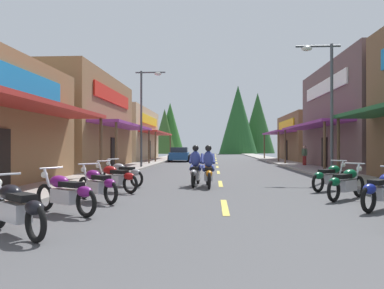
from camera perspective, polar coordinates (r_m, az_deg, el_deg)
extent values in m
cube|color=#4C4C4F|center=(30.34, 3.86, -3.21)|extent=(9.66, 89.65, 0.10)
cube|color=#9E9991|center=(30.87, -7.34, -2.96)|extent=(2.31, 89.65, 0.12)
cube|color=#9E9991|center=(30.98, 15.02, -2.94)|extent=(2.31, 89.65, 0.12)
cube|color=#E0C64C|center=(9.43, 5.06, -9.55)|extent=(0.16, 2.40, 0.01)
cube|color=#E0C64C|center=(15.10, 4.40, -6.03)|extent=(0.16, 2.40, 0.01)
cube|color=#E0C64C|center=(21.55, 4.08, -4.29)|extent=(0.16, 2.40, 0.01)
cube|color=#E0C64C|center=(27.04, 3.92, -3.46)|extent=(0.16, 2.40, 0.01)
cube|color=#E0C64C|center=(33.16, 3.81, -2.86)|extent=(0.16, 2.40, 0.01)
cube|color=#E0C64C|center=(39.44, 3.74, -2.44)|extent=(0.16, 2.40, 0.01)
cube|color=#E0C64C|center=(44.94, 3.69, -2.17)|extent=(0.16, 2.40, 0.01)
cube|color=#E0C64C|center=(50.26, 3.65, -1.96)|extent=(0.16, 2.40, 0.01)
cube|color=#E0C64C|center=(56.54, 3.61, -1.77)|extent=(0.16, 2.40, 0.01)
cube|color=#E0C64C|center=(61.79, 3.59, -1.63)|extent=(0.16, 2.40, 0.01)
cube|color=#E0C64C|center=(66.82, 3.57, -1.53)|extent=(0.16, 2.40, 0.01)
cube|color=#B72D28|center=(13.00, -24.13, 5.82)|extent=(1.80, 11.53, 0.16)
cylinder|color=brown|center=(17.83, -13.84, -0.62)|extent=(0.14, 0.14, 2.82)
cube|color=#197FCC|center=(13.53, -27.32, 9.52)|extent=(0.10, 8.97, 0.90)
cube|color=black|center=(13.36, -27.42, -2.28)|extent=(0.08, 1.10, 2.10)
cube|color=olive|center=(27.28, -20.68, 3.14)|extent=(8.43, 11.83, 6.25)
cube|color=#8C338C|center=(25.62, -10.15, 2.84)|extent=(1.80, 10.65, 0.16)
cylinder|color=brown|center=(20.45, -11.59, -0.57)|extent=(0.14, 0.14, 2.82)
cylinder|color=brown|center=(30.46, -6.62, -0.45)|extent=(0.14, 0.14, 2.82)
cube|color=red|center=(26.01, -11.96, 7.17)|extent=(0.10, 8.28, 0.90)
cube|color=black|center=(25.80, -12.01, -1.29)|extent=(0.08, 1.10, 2.10)
cube|color=tan|center=(40.46, -11.37, 1.47)|extent=(6.79, 13.29, 5.45)
cube|color=#B72D28|center=(39.59, -5.34, 1.76)|extent=(1.80, 11.96, 0.16)
cylinder|color=brown|center=(33.75, -5.65, -0.43)|extent=(0.14, 0.14, 2.82)
cylinder|color=brown|center=(45.21, -3.36, -0.38)|extent=(0.14, 0.14, 2.82)
cube|color=yellow|center=(39.80, -6.54, 3.70)|extent=(0.10, 9.30, 0.90)
cube|color=black|center=(39.71, -6.57, -0.92)|extent=(0.08, 1.10, 2.10)
cylinder|color=brown|center=(18.59, 21.58, -0.59)|extent=(0.14, 0.14, 2.82)
cube|color=brown|center=(27.40, 26.37, 3.89)|extent=(6.55, 12.31, 6.97)
cube|color=#8C338C|center=(26.02, 17.87, 2.80)|extent=(1.80, 11.08, 0.16)
cylinder|color=brown|center=(20.65, 19.72, -0.55)|extent=(0.14, 0.14, 2.82)
cylinder|color=brown|center=(31.04, 14.14, -0.44)|extent=(0.14, 0.14, 2.82)
cube|color=white|center=(26.49, 19.64, 8.27)|extent=(0.10, 8.62, 0.90)
cube|color=black|center=(26.21, 19.69, -1.27)|extent=(0.08, 1.10, 2.10)
cube|color=brown|center=(39.80, 19.51, 0.99)|extent=(7.33, 10.74, 4.73)
cube|color=#8C338C|center=(38.79, 13.02, 1.80)|extent=(1.80, 9.66, 0.16)
cylinder|color=brown|center=(34.08, 13.17, -0.42)|extent=(0.14, 0.14, 2.82)
cylinder|color=brown|center=(43.24, 11.07, -0.38)|extent=(0.14, 0.14, 2.82)
cube|color=yellow|center=(38.98, 14.23, 2.95)|extent=(0.10, 7.52, 0.90)
cube|color=black|center=(38.92, 14.27, -0.93)|extent=(0.08, 1.10, 2.10)
cylinder|color=#474C51|center=(25.70, -7.81, 3.81)|extent=(0.14, 0.14, 6.68)
cylinder|color=#474C51|center=(26.01, -6.42, 10.96)|extent=(2.06, 0.10, 0.10)
ellipsoid|color=silver|center=(25.91, -5.26, 10.78)|extent=(0.50, 0.30, 0.24)
cylinder|color=#474C51|center=(18.53, 20.70, 4.80)|extent=(0.14, 0.14, 6.30)
cylinder|color=#474C51|center=(18.86, 18.81, 14.12)|extent=(2.06, 0.10, 0.10)
ellipsoid|color=silver|center=(18.71, 17.22, 13.92)|extent=(0.50, 0.30, 0.24)
torus|color=black|center=(9.44, 25.52, -7.60)|extent=(0.54, 0.50, 0.64)
cube|color=silver|center=(10.10, 27.40, -6.65)|extent=(0.71, 0.68, 0.32)
cube|color=black|center=(9.85, 26.80, -5.18)|extent=(0.63, 0.61, 0.12)
ellipsoid|color=navy|center=(9.45, 25.65, -6.18)|extent=(0.49, 0.47, 0.24)
torus|color=black|center=(12.25, 24.26, -5.90)|extent=(0.53, 0.52, 0.64)
torus|color=black|center=(10.91, 20.97, -6.60)|extent=(0.53, 0.52, 0.64)
cube|color=silver|center=(11.57, 22.71, -5.84)|extent=(0.70, 0.69, 0.32)
ellipsoid|color=#0C5933|center=(11.72, 23.14, -4.19)|extent=(0.62, 0.62, 0.28)
cube|color=black|center=(11.32, 22.15, -4.54)|extent=(0.62, 0.62, 0.12)
ellipsoid|color=#0C5933|center=(10.93, 21.09, -5.38)|extent=(0.48, 0.48, 0.24)
cylinder|color=silver|center=(12.10, 24.01, -4.40)|extent=(0.31, 0.30, 0.71)
cylinder|color=silver|center=(11.97, 23.76, -2.67)|extent=(0.45, 0.46, 0.04)
sphere|color=white|center=(12.24, 24.32, -3.41)|extent=(0.16, 0.16, 0.16)
torus|color=black|center=(14.25, 22.17, -5.10)|extent=(0.55, 0.50, 0.64)
torus|color=black|center=(12.98, 18.82, -5.58)|extent=(0.55, 0.50, 0.64)
cube|color=silver|center=(13.60, 20.57, -4.99)|extent=(0.71, 0.67, 0.32)
ellipsoid|color=#0C5933|center=(13.75, 21.01, -3.61)|extent=(0.63, 0.61, 0.28)
cube|color=black|center=(13.37, 20.01, -3.88)|extent=(0.64, 0.60, 0.12)
ellipsoid|color=#0C5933|center=(13.00, 18.94, -4.55)|extent=(0.49, 0.47, 0.24)
cylinder|color=silver|center=(14.11, 21.90, -3.80)|extent=(0.32, 0.29, 0.71)
cylinder|color=silver|center=(13.99, 21.65, -2.32)|extent=(0.42, 0.48, 0.04)
sphere|color=white|center=(14.24, 22.23, -2.96)|extent=(0.16, 0.16, 0.16)
torus|color=black|center=(6.48, -22.92, -11.02)|extent=(0.56, 0.48, 0.64)
cube|color=silver|center=(7.14, -25.53, -9.35)|extent=(0.72, 0.65, 0.32)
ellipsoid|color=black|center=(7.28, -26.13, -6.63)|extent=(0.64, 0.60, 0.28)
cube|color=black|center=(6.87, -24.71, -7.35)|extent=(0.64, 0.59, 0.12)
ellipsoid|color=black|center=(6.49, -23.11, -8.94)|extent=(0.49, 0.46, 0.24)
cylinder|color=silver|center=(7.68, -27.32, -6.82)|extent=(0.33, 0.28, 0.71)
cylinder|color=silver|center=(7.53, -26.99, -4.12)|extent=(0.40, 0.49, 0.04)
torus|color=black|center=(9.55, -21.67, -7.52)|extent=(0.60, 0.42, 0.64)
torus|color=black|center=(8.34, -15.97, -8.59)|extent=(0.60, 0.42, 0.64)
cube|color=silver|center=(8.92, -19.02, -7.52)|extent=(0.74, 0.61, 0.32)
ellipsoid|color=#721972|center=(9.05, -19.76, -5.38)|extent=(0.64, 0.57, 0.28)
cube|color=black|center=(8.69, -18.05, -5.86)|extent=(0.66, 0.55, 0.12)
ellipsoid|color=#721972|center=(8.35, -16.19, -6.99)|extent=(0.50, 0.44, 0.24)
cylinder|color=silver|center=(9.40, -21.23, -5.61)|extent=(0.35, 0.25, 0.71)
cylinder|color=silver|center=(9.28, -20.82, -3.39)|extent=(0.35, 0.53, 0.04)
sphere|color=white|center=(9.52, -21.77, -4.33)|extent=(0.16, 0.16, 0.16)
torus|color=black|center=(11.32, -16.30, -6.38)|extent=(0.53, 0.51, 0.64)
torus|color=black|center=(10.01, -12.40, -7.19)|extent=(0.53, 0.51, 0.64)
cube|color=silver|center=(10.65, -14.47, -6.33)|extent=(0.70, 0.69, 0.32)
ellipsoid|color=#721972|center=(10.79, -14.98, -4.55)|extent=(0.63, 0.62, 0.28)
cube|color=black|center=(10.40, -13.81, -4.93)|extent=(0.63, 0.62, 0.12)
ellipsoid|color=#721972|center=(10.03, -12.55, -5.86)|extent=(0.48, 0.48, 0.24)
cylinder|color=silver|center=(11.17, -16.00, -4.76)|extent=(0.31, 0.30, 0.71)
cylinder|color=silver|center=(11.04, -15.71, -2.89)|extent=(0.44, 0.46, 0.04)
sphere|color=white|center=(11.30, -16.36, -3.69)|extent=(0.16, 0.16, 0.16)
torus|color=black|center=(13.23, -14.15, -5.48)|extent=(0.60, 0.42, 0.64)
torus|color=black|center=(12.14, -9.48, -5.96)|extent=(0.60, 0.42, 0.64)
cube|color=silver|center=(12.67, -11.92, -5.36)|extent=(0.74, 0.60, 0.32)
ellipsoid|color=#A51414|center=(12.79, -12.53, -3.87)|extent=(0.64, 0.57, 0.28)
cube|color=black|center=(12.47, -11.13, -4.15)|extent=(0.66, 0.55, 0.12)
ellipsoid|color=#A51414|center=(12.16, -9.65, -4.87)|extent=(0.50, 0.43, 0.24)
cylinder|color=silver|center=(13.10, -13.78, -4.09)|extent=(0.35, 0.25, 0.71)
cylinder|color=silver|center=(13.00, -13.43, -2.49)|extent=(0.35, 0.53, 0.04)
sphere|color=white|center=(13.21, -14.24, -3.19)|extent=(0.16, 0.16, 0.16)
torus|color=black|center=(15.02, -12.70, -4.86)|extent=(0.60, 0.42, 0.64)
torus|color=black|center=(13.95, -8.53, -5.22)|extent=(0.60, 0.42, 0.64)
cube|color=silver|center=(14.47, -10.69, -4.72)|extent=(0.74, 0.61, 0.32)
ellipsoid|color=#99999E|center=(14.59, -11.24, -3.42)|extent=(0.64, 0.57, 0.28)
cube|color=black|center=(14.27, -9.99, -3.65)|extent=(0.66, 0.55, 0.12)
ellipsoid|color=#99999E|center=(13.96, -8.68, -4.26)|extent=(0.50, 0.43, 0.24)
cylinder|color=silver|center=(14.90, -12.36, -3.62)|extent=(0.35, 0.25, 0.71)
cylinder|color=silver|center=(14.79, -12.05, -2.21)|extent=(0.35, 0.53, 0.04)
sphere|color=white|center=(15.00, -12.78, -2.83)|extent=(0.16, 0.16, 0.16)
torus|color=black|center=(14.68, 2.39, -4.97)|extent=(0.14, 0.64, 0.64)
torus|color=black|center=(13.18, 2.65, -5.51)|extent=(0.14, 0.64, 0.64)
cube|color=silver|center=(13.92, 2.51, -4.90)|extent=(0.32, 0.71, 0.32)
ellipsoid|color=#BF660C|center=(14.10, 2.48, -3.53)|extent=(0.35, 0.58, 0.28)
cube|color=black|center=(13.65, 2.55, -3.81)|extent=(0.31, 0.61, 0.12)
ellipsoid|color=#BF660C|center=(13.21, 2.64, -4.50)|extent=(0.26, 0.45, 0.24)
cylinder|color=silver|center=(14.52, 2.41, -3.71)|extent=(0.08, 0.37, 0.71)
cylinder|color=silver|center=(14.38, 2.43, -2.27)|extent=(0.60, 0.07, 0.04)
sphere|color=white|center=(14.67, 2.38, -2.90)|extent=(0.16, 0.16, 0.16)
ellipsoid|color=#333F8C|center=(13.73, 2.54, -2.24)|extent=(0.40, 0.40, 0.64)
sphere|color=black|center=(13.78, 2.53, -0.57)|extent=(0.24, 0.24, 0.24)
cylinder|color=#333F8C|center=(13.91, 1.85, -3.66)|extent=(0.16, 0.43, 0.24)
cylinder|color=#333F8C|center=(14.03, 1.63, -2.20)|extent=(0.13, 0.51, 0.40)
cylinder|color=#333F8C|center=(13.93, 3.17, -3.66)|extent=(0.16, 0.43, 0.24)
cylinder|color=#333F8C|center=(14.04, 3.33, -2.20)|extent=(0.13, 0.51, 0.40)
torus|color=black|center=(15.05, 0.95, -4.85)|extent=(0.15, 0.65, 0.64)
torus|color=black|center=(13.56, 0.21, -5.36)|extent=(0.15, 0.65, 0.64)
cube|color=silver|center=(14.30, 0.60, -4.77)|extent=(0.33, 0.72, 0.32)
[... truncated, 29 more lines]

